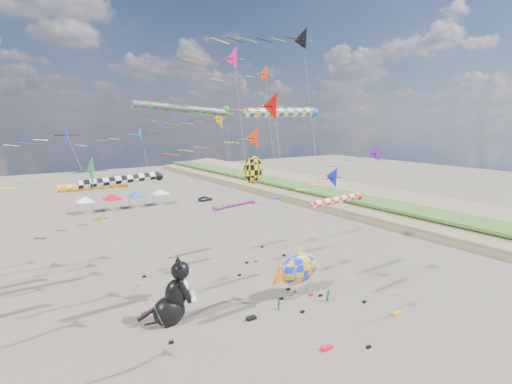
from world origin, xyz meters
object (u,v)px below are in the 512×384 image
(child_green, at_px, (328,296))
(child_blue, at_px, (279,305))
(person_adult, at_px, (292,291))
(parked_car, at_px, (205,198))
(cat_inflatable, at_px, (172,290))
(fish_inflatable, at_px, (297,268))

(child_green, xyz_separation_m, child_blue, (-5.06, 1.37, -0.11))
(person_adult, relative_size, child_blue, 1.88)
(child_blue, bearing_deg, parked_car, 31.46)
(cat_inflatable, xyz_separation_m, fish_inflatable, (12.63, -1.81, -0.13))
(child_blue, relative_size, parked_car, 0.29)
(cat_inflatable, distance_m, child_green, 15.15)
(person_adult, xyz_separation_m, parked_car, (15.33, 49.10, -0.34))
(fish_inflatable, relative_size, parked_car, 2.03)
(cat_inflatable, xyz_separation_m, child_green, (14.18, -4.77, -2.36))
(child_blue, bearing_deg, cat_inflatable, 120.51)
(fish_inflatable, relative_size, child_blue, 6.88)
(cat_inflatable, bearing_deg, fish_inflatable, 7.62)
(cat_inflatable, distance_m, child_blue, 10.04)
(child_blue, bearing_deg, fish_inflatable, -14.85)
(cat_inflatable, distance_m, person_adult, 11.91)
(cat_inflatable, bearing_deg, child_blue, -4.60)
(fish_inflatable, bearing_deg, person_adult, -153.14)
(child_green, distance_m, child_blue, 5.24)
(child_green, bearing_deg, cat_inflatable, 148.63)
(fish_inflatable, distance_m, child_blue, 4.50)
(parked_car, bearing_deg, child_green, 160.79)
(fish_inflatable, bearing_deg, child_green, -62.26)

